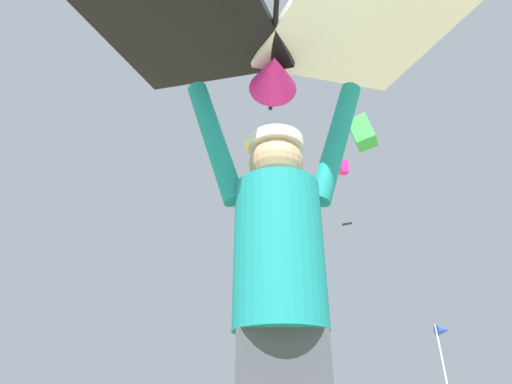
{
  "coord_description": "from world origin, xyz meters",
  "views": [
    {
      "loc": [
        -0.25,
        -1.66,
        0.61
      ],
      "look_at": [
        -0.11,
        1.96,
        2.52
      ],
      "focal_mm": 28.02,
      "sensor_mm": 36.0,
      "label": 1
    }
  ],
  "objects_px": {
    "distant_kite_green_overhead_distant": "(362,133)",
    "distant_kite_yellow_high_left": "(252,147)",
    "distant_kite_magenta_high_right": "(343,167)",
    "marker_flag": "(443,338)",
    "held_stunt_kite": "(274,37)",
    "kite_flyer_person": "(280,297)",
    "distant_kite_black_far_center": "(347,223)"
  },
  "relations": [
    {
      "from": "kite_flyer_person",
      "to": "marker_flag",
      "type": "bearing_deg",
      "value": 60.25
    },
    {
      "from": "distant_kite_green_overhead_distant",
      "to": "marker_flag",
      "type": "xyz_separation_m",
      "value": [
        0.18,
        -2.36,
        -6.95
      ]
    },
    {
      "from": "distant_kite_magenta_high_right",
      "to": "marker_flag",
      "type": "bearing_deg",
      "value": -102.04
    },
    {
      "from": "held_stunt_kite",
      "to": "distant_kite_yellow_high_left",
      "type": "relative_size",
      "value": 1.66
    },
    {
      "from": "held_stunt_kite",
      "to": "distant_kite_magenta_high_right",
      "type": "distance_m",
      "value": 32.55
    },
    {
      "from": "kite_flyer_person",
      "to": "held_stunt_kite",
      "type": "distance_m",
      "value": 1.22
    },
    {
      "from": "held_stunt_kite",
      "to": "distant_kite_magenta_high_right",
      "type": "bearing_deg",
      "value": 72.93
    },
    {
      "from": "distant_kite_green_overhead_distant",
      "to": "marker_flag",
      "type": "distance_m",
      "value": 7.34
    },
    {
      "from": "distant_kite_black_far_center",
      "to": "kite_flyer_person",
      "type": "bearing_deg",
      "value": -106.83
    },
    {
      "from": "kite_flyer_person",
      "to": "distant_kite_black_far_center",
      "type": "bearing_deg",
      "value": 73.17
    },
    {
      "from": "kite_flyer_person",
      "to": "distant_kite_green_overhead_distant",
      "type": "distance_m",
      "value": 12.9
    },
    {
      "from": "marker_flag",
      "to": "distant_kite_black_far_center",
      "type": "bearing_deg",
      "value": 81.01
    },
    {
      "from": "distant_kite_green_overhead_distant",
      "to": "marker_flag",
      "type": "height_order",
      "value": "distant_kite_green_overhead_distant"
    },
    {
      "from": "kite_flyer_person",
      "to": "held_stunt_kite",
      "type": "bearing_deg",
      "value": -91.89
    },
    {
      "from": "distant_kite_magenta_high_right",
      "to": "distant_kite_yellow_high_left",
      "type": "distance_m",
      "value": 10.73
    },
    {
      "from": "distant_kite_magenta_high_right",
      "to": "distant_kite_black_far_center",
      "type": "bearing_deg",
      "value": -108.03
    },
    {
      "from": "marker_flag",
      "to": "held_stunt_kite",
      "type": "bearing_deg",
      "value": -119.46
    },
    {
      "from": "distant_kite_magenta_high_right",
      "to": "kite_flyer_person",
      "type": "bearing_deg",
      "value": -107.12
    },
    {
      "from": "held_stunt_kite",
      "to": "marker_flag",
      "type": "xyz_separation_m",
      "value": [
        4.09,
        7.24,
        -0.38
      ]
    },
    {
      "from": "kite_flyer_person",
      "to": "marker_flag",
      "type": "distance_m",
      "value": 8.28
    },
    {
      "from": "distant_kite_black_far_center",
      "to": "distant_kite_green_overhead_distant",
      "type": "xyz_separation_m",
      "value": [
        -2.29,
        -10.98,
        -1.39
      ]
    },
    {
      "from": "distant_kite_black_far_center",
      "to": "distant_kite_yellow_high_left",
      "type": "relative_size",
      "value": 0.68
    },
    {
      "from": "distant_kite_green_overhead_distant",
      "to": "distant_kite_yellow_high_left",
      "type": "bearing_deg",
      "value": 107.77
    },
    {
      "from": "distant_kite_yellow_high_left",
      "to": "distant_kite_green_overhead_distant",
      "type": "distance_m",
      "value": 13.13
    },
    {
      "from": "kite_flyer_person",
      "to": "marker_flag",
      "type": "height_order",
      "value": "marker_flag"
    },
    {
      "from": "distant_kite_yellow_high_left",
      "to": "marker_flag",
      "type": "distance_m",
      "value": 19.25
    },
    {
      "from": "distant_kite_black_far_center",
      "to": "marker_flag",
      "type": "height_order",
      "value": "distant_kite_black_far_center"
    },
    {
      "from": "held_stunt_kite",
      "to": "kite_flyer_person",
      "type": "bearing_deg",
      "value": 88.11
    },
    {
      "from": "kite_flyer_person",
      "to": "distant_kite_black_far_center",
      "type": "relative_size",
      "value": 2.32
    },
    {
      "from": "held_stunt_kite",
      "to": "distant_kite_black_far_center",
      "type": "bearing_deg",
      "value": 73.23
    },
    {
      "from": "distant_kite_magenta_high_right",
      "to": "distant_kite_yellow_high_left",
      "type": "height_order",
      "value": "distant_kite_magenta_high_right"
    },
    {
      "from": "distant_kite_black_far_center",
      "to": "distant_kite_magenta_high_right",
      "type": "xyz_separation_m",
      "value": [
        2.14,
        6.56,
        7.97
      ]
    }
  ]
}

